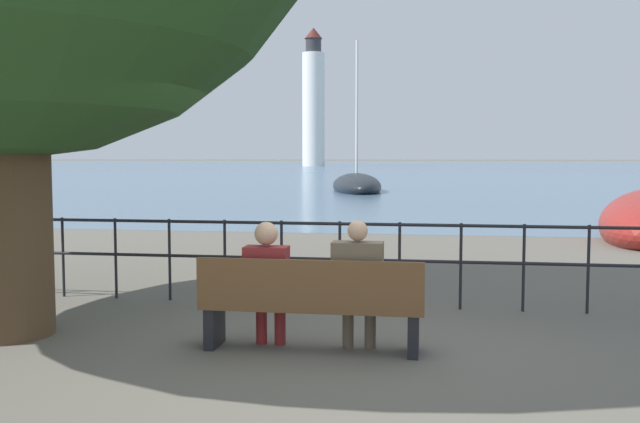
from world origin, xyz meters
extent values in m
plane|color=#605B51|center=(0.00, 0.00, 0.00)|extent=(1000.00, 1000.00, 0.00)
cube|color=slate|center=(0.00, 160.32, 0.00)|extent=(600.00, 300.00, 0.01)
cylinder|color=#4C3823|center=(-3.24, 0.09, 1.45)|extent=(0.98, 0.98, 2.90)
cube|color=brown|center=(0.00, 0.00, 0.42)|extent=(2.13, 0.45, 0.05)
cube|color=brown|center=(0.00, -0.21, 0.68)|extent=(2.13, 0.04, 0.45)
cube|color=black|center=(-0.96, 0.00, 0.20)|extent=(0.10, 0.41, 0.40)
cube|color=black|center=(0.96, 0.00, 0.20)|extent=(0.10, 0.41, 0.40)
cylinder|color=maroon|center=(-0.53, 0.16, 0.23)|extent=(0.11, 0.11, 0.45)
cylinder|color=maroon|center=(-0.34, 0.16, 0.23)|extent=(0.11, 0.11, 0.45)
cube|color=maroon|center=(-0.44, 0.07, 0.50)|extent=(0.35, 0.26, 0.14)
cube|color=maroon|center=(-0.44, -0.02, 0.72)|extent=(0.42, 0.24, 0.54)
sphere|color=tan|center=(-0.44, -0.02, 1.12)|extent=(0.22, 0.22, 0.22)
cylinder|color=brown|center=(0.33, 0.16, 0.23)|extent=(0.11, 0.11, 0.45)
cylinder|color=brown|center=(0.54, 0.16, 0.23)|extent=(0.11, 0.11, 0.45)
cube|color=brown|center=(0.44, 0.07, 0.50)|extent=(0.41, 0.26, 0.14)
cube|color=brown|center=(0.44, -0.02, 0.75)|extent=(0.48, 0.24, 0.60)
sphere|color=tan|center=(0.44, -0.02, 1.16)|extent=(0.19, 0.19, 0.19)
cylinder|color=black|center=(-4.42, 2.08, 0.53)|extent=(0.04, 0.04, 1.05)
cylinder|color=black|center=(-3.68, 2.08, 0.53)|extent=(0.04, 0.04, 1.05)
cylinder|color=black|center=(-2.95, 2.08, 0.53)|extent=(0.04, 0.04, 1.05)
cylinder|color=black|center=(-2.21, 2.08, 0.53)|extent=(0.04, 0.04, 1.05)
cylinder|color=black|center=(-1.47, 2.08, 0.53)|extent=(0.04, 0.04, 1.05)
cylinder|color=black|center=(-0.74, 2.08, 0.53)|extent=(0.04, 0.04, 1.05)
cylinder|color=black|center=(0.00, 2.08, 0.53)|extent=(0.04, 0.04, 1.05)
cylinder|color=black|center=(0.74, 2.08, 0.53)|extent=(0.04, 0.04, 1.05)
cylinder|color=black|center=(1.47, 2.08, 0.53)|extent=(0.04, 0.04, 1.05)
cylinder|color=black|center=(2.21, 2.08, 0.53)|extent=(0.04, 0.04, 1.05)
cylinder|color=black|center=(2.95, 2.08, 0.53)|extent=(0.04, 0.04, 1.05)
cylinder|color=black|center=(0.00, 2.08, 1.02)|extent=(11.78, 0.04, 0.04)
cylinder|color=black|center=(0.00, 2.08, 0.58)|extent=(11.78, 0.04, 0.04)
ellipsoid|color=black|center=(-2.92, 31.84, 0.28)|extent=(4.06, 8.99, 1.38)
cylinder|color=silver|center=(-2.92, 31.84, 4.37)|extent=(0.14, 0.14, 7.37)
cylinder|color=white|center=(-22.24, 133.72, 11.16)|extent=(4.41, 4.41, 22.31)
cylinder|color=#2D2D33|center=(-22.24, 133.72, 23.67)|extent=(3.08, 3.08, 2.72)
cone|color=#4C1E19|center=(-22.24, 133.72, 26.12)|extent=(3.53, 3.53, 2.18)
camera|label=1|loc=(1.12, -6.60, 1.84)|focal=40.00mm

